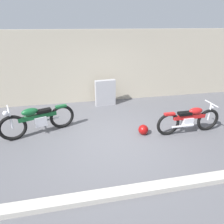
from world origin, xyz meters
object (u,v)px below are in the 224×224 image
helmet (143,130)px  motorcycle_red (189,120)px  motorcycle_green (38,119)px  stone_marker (105,93)px

helmet → motorcycle_red: 1.38m
motorcycle_green → motorcycle_red: bearing=150.2°
stone_marker → motorcycle_red: bearing=-51.4°
stone_marker → motorcycle_red: 3.31m
helmet → motorcycle_green: (-3.00, 0.64, 0.31)m
motorcycle_red → stone_marker: bearing=127.4°
stone_marker → helmet: stone_marker is taller
stone_marker → motorcycle_red: size_ratio=0.51×
motorcycle_green → motorcycle_red: (4.34, -0.80, -0.03)m
stone_marker → helmet: bearing=-73.4°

